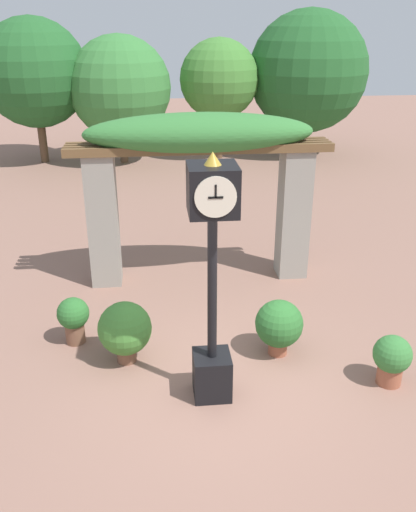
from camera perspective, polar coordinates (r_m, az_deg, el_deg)
ground_plane at (r=7.66m, az=1.63°, el=-13.51°), size 60.00×60.00×0.00m
pedestal_clock at (r=6.59m, az=0.45°, el=-2.00°), size 0.57×0.62×3.29m
pergola at (r=9.82m, az=-0.89°, el=10.14°), size 4.72×1.14×3.16m
potted_plant_near_left at (r=7.95m, az=-8.75°, el=-7.65°), size 0.78×0.78×0.94m
potted_plant_near_right at (r=7.89m, az=18.79°, el=-10.11°), size 0.53×0.53×0.73m
potted_plant_far_left at (r=8.60m, az=-13.98°, el=-6.26°), size 0.49×0.49×0.76m
potted_plant_far_right at (r=8.12m, az=7.48°, el=-7.19°), size 0.71×0.71×0.87m
tree_line at (r=19.68m, az=-1.79°, el=18.37°), size 13.35×4.50×5.05m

